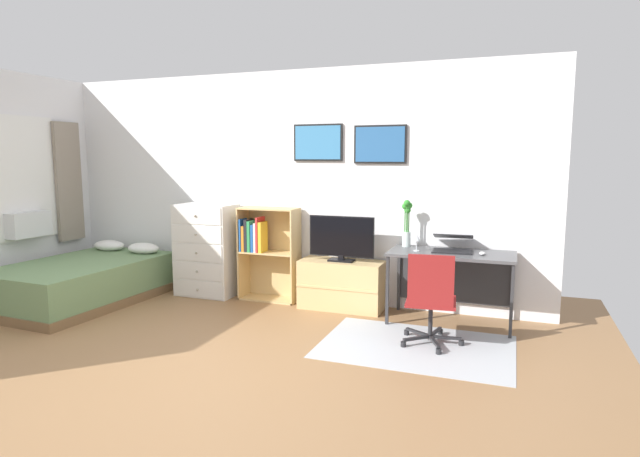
{
  "coord_description": "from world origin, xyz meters",
  "views": [
    {
      "loc": [
        2.56,
        -3.29,
        1.69
      ],
      "look_at": [
        0.78,
        1.5,
        1.0
      ],
      "focal_mm": 29.33,
      "sensor_mm": 36.0,
      "label": 1
    }
  ],
  "objects_px": {
    "bed": "(83,281)",
    "computer_mouse": "(482,253)",
    "desk": "(452,263)",
    "laptop": "(453,244)",
    "office_chair": "(431,297)",
    "television": "(341,239)",
    "tv_stand": "(342,285)",
    "dresser": "(207,250)",
    "bookshelf": "(264,247)",
    "bamboo_vase": "(407,222)",
    "wine_glass": "(417,238)"
  },
  "relations": [
    {
      "from": "computer_mouse",
      "to": "wine_glass",
      "type": "height_order",
      "value": "wine_glass"
    },
    {
      "from": "laptop",
      "to": "television",
      "type": "bearing_deg",
      "value": 176.84
    },
    {
      "from": "office_chair",
      "to": "wine_glass",
      "type": "bearing_deg",
      "value": 104.03
    },
    {
      "from": "bookshelf",
      "to": "tv_stand",
      "type": "distance_m",
      "value": 1.06
    },
    {
      "from": "television",
      "to": "laptop",
      "type": "relative_size",
      "value": 1.64
    },
    {
      "from": "computer_mouse",
      "to": "tv_stand",
      "type": "bearing_deg",
      "value": 174.18
    },
    {
      "from": "office_chair",
      "to": "desk",
      "type": "bearing_deg",
      "value": 77.95
    },
    {
      "from": "desk",
      "to": "office_chair",
      "type": "height_order",
      "value": "office_chair"
    },
    {
      "from": "laptop",
      "to": "tv_stand",
      "type": "bearing_deg",
      "value": 175.78
    },
    {
      "from": "bookshelf",
      "to": "wine_glass",
      "type": "distance_m",
      "value": 1.88
    },
    {
      "from": "bookshelf",
      "to": "bamboo_vase",
      "type": "bearing_deg",
      "value": 0.79
    },
    {
      "from": "bed",
      "to": "laptop",
      "type": "height_order",
      "value": "laptop"
    },
    {
      "from": "dresser",
      "to": "wine_glass",
      "type": "xyz_separation_m",
      "value": [
        2.61,
        -0.15,
        0.31
      ]
    },
    {
      "from": "bed",
      "to": "computer_mouse",
      "type": "xyz_separation_m",
      "value": [
        4.47,
        0.64,
        0.51
      ]
    },
    {
      "from": "desk",
      "to": "bed",
      "type": "bearing_deg",
      "value": -169.61
    },
    {
      "from": "laptop",
      "to": "wine_glass",
      "type": "relative_size",
      "value": 2.53
    },
    {
      "from": "bed",
      "to": "dresser",
      "type": "relative_size",
      "value": 1.81
    },
    {
      "from": "television",
      "to": "bamboo_vase",
      "type": "height_order",
      "value": "bamboo_vase"
    },
    {
      "from": "television",
      "to": "computer_mouse",
      "type": "relative_size",
      "value": 7.17
    },
    {
      "from": "desk",
      "to": "office_chair",
      "type": "xyz_separation_m",
      "value": [
        -0.09,
        -0.84,
        -0.15
      ]
    },
    {
      "from": "tv_stand",
      "to": "bamboo_vase",
      "type": "distance_m",
      "value": 1.02
    },
    {
      "from": "dresser",
      "to": "bamboo_vase",
      "type": "xyz_separation_m",
      "value": [
        2.45,
        0.09,
        0.44
      ]
    },
    {
      "from": "office_chair",
      "to": "wine_glass",
      "type": "distance_m",
      "value": 0.86
    },
    {
      "from": "bed",
      "to": "wine_glass",
      "type": "distance_m",
      "value": 3.92
    },
    {
      "from": "television",
      "to": "tv_stand",
      "type": "bearing_deg",
      "value": 90.0
    },
    {
      "from": "tv_stand",
      "to": "wine_glass",
      "type": "xyz_separation_m",
      "value": [
        0.86,
        -0.16,
        0.6
      ]
    },
    {
      "from": "computer_mouse",
      "to": "desk",
      "type": "bearing_deg",
      "value": 157.55
    },
    {
      "from": "wine_glass",
      "to": "desk",
      "type": "bearing_deg",
      "value": 20.86
    },
    {
      "from": "office_chair",
      "to": "computer_mouse",
      "type": "xyz_separation_m",
      "value": [
        0.39,
        0.72,
        0.3
      ]
    },
    {
      "from": "bamboo_vase",
      "to": "wine_glass",
      "type": "relative_size",
      "value": 2.81
    },
    {
      "from": "bookshelf",
      "to": "bamboo_vase",
      "type": "distance_m",
      "value": 1.74
    },
    {
      "from": "bed",
      "to": "television",
      "type": "relative_size",
      "value": 2.73
    },
    {
      "from": "bed",
      "to": "bookshelf",
      "type": "relative_size",
      "value": 1.84
    },
    {
      "from": "tv_stand",
      "to": "computer_mouse",
      "type": "bearing_deg",
      "value": -5.82
    },
    {
      "from": "desk",
      "to": "laptop",
      "type": "bearing_deg",
      "value": 96.16
    },
    {
      "from": "desk",
      "to": "laptop",
      "type": "relative_size",
      "value": 2.74
    },
    {
      "from": "wine_glass",
      "to": "television",
      "type": "bearing_deg",
      "value": 170.73
    },
    {
      "from": "dresser",
      "to": "bed",
      "type": "bearing_deg",
      "value": -147.26
    },
    {
      "from": "laptop",
      "to": "bamboo_vase",
      "type": "bearing_deg",
      "value": 166.01
    },
    {
      "from": "computer_mouse",
      "to": "laptop",
      "type": "bearing_deg",
      "value": 154.96
    },
    {
      "from": "tv_stand",
      "to": "bamboo_vase",
      "type": "relative_size",
      "value": 1.85
    },
    {
      "from": "office_chair",
      "to": "tv_stand",
      "type": "bearing_deg",
      "value": 135.89
    },
    {
      "from": "laptop",
      "to": "bamboo_vase",
      "type": "distance_m",
      "value": 0.54
    },
    {
      "from": "tv_stand",
      "to": "desk",
      "type": "distance_m",
      "value": 1.25
    },
    {
      "from": "dresser",
      "to": "wine_glass",
      "type": "bearing_deg",
      "value": -3.23
    },
    {
      "from": "office_chair",
      "to": "dresser",
      "type": "bearing_deg",
      "value": 157.18
    },
    {
      "from": "bed",
      "to": "office_chair",
      "type": "height_order",
      "value": "office_chair"
    },
    {
      "from": "bed",
      "to": "computer_mouse",
      "type": "distance_m",
      "value": 4.54
    },
    {
      "from": "dresser",
      "to": "tv_stand",
      "type": "distance_m",
      "value": 1.77
    },
    {
      "from": "tv_stand",
      "to": "computer_mouse",
      "type": "distance_m",
      "value": 1.59
    }
  ]
}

